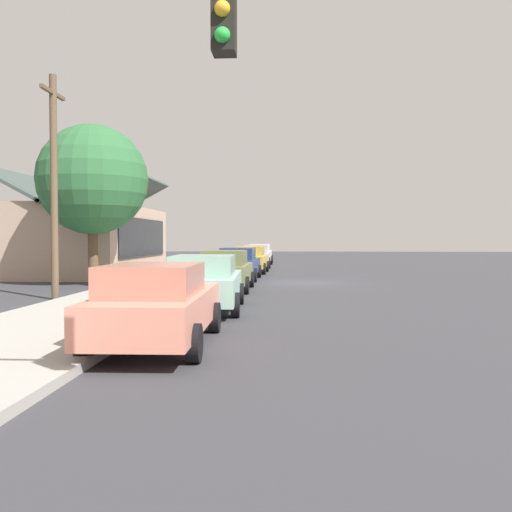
{
  "coord_description": "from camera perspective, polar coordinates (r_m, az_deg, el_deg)",
  "views": [
    {
      "loc": [
        -25.97,
        0.33,
        2.07
      ],
      "look_at": [
        1.94,
        2.0,
        1.18
      ],
      "focal_mm": 39.51,
      "sensor_mm": 36.0,
      "label": 1
    }
  ],
  "objects": [
    {
      "name": "traffic_light_main",
      "position": [
        6.34,
        -17.7,
        14.69
      ],
      "size": [
        0.37,
        2.79,
        5.2
      ],
      "color": "#383833",
      "rests_on": "ground"
    },
    {
      "name": "car_seafoam",
      "position": [
        16.05,
        -5.21,
        -2.66
      ],
      "size": [
        4.87,
        2.26,
        1.59
      ],
      "rotation": [
        0.0,
        0.0,
        0.05
      ],
      "color": "#9ED1BC",
      "rests_on": "ground"
    },
    {
      "name": "storefront_building",
      "position": [
        33.71,
        -16.8,
        1.72
      ],
      "size": [
        12.43,
        6.92,
        5.71
      ],
      "color": "tan",
      "rests_on": "ground"
    },
    {
      "name": "car_ivory",
      "position": [
        45.04,
        0.42,
        0.24
      ],
      "size": [
        4.47,
        2.06,
        1.59
      ],
      "rotation": [
        0.0,
        0.0,
        0.01
      ],
      "color": "silver",
      "rests_on": "ground"
    },
    {
      "name": "utility_pole_wooden",
      "position": [
        20.11,
        -19.78,
        7.02
      ],
      "size": [
        1.8,
        0.24,
        7.5
      ],
      "color": "brown",
      "rests_on": "ground"
    },
    {
      "name": "shade_tree",
      "position": [
        25.57,
        -16.22,
        7.4
      ],
      "size": [
        4.76,
        4.76,
        6.98
      ],
      "color": "brown",
      "rests_on": "ground"
    },
    {
      "name": "fire_hydrant_red",
      "position": [
        21.88,
        -6.77,
        -2.3
      ],
      "size": [
        0.22,
        0.22,
        0.71
      ],
      "color": "red",
      "rests_on": "sidewalk_curb"
    },
    {
      "name": "car_mustard",
      "position": [
        33.15,
        -0.53,
        -0.34
      ],
      "size": [
        4.56,
        2.01,
        1.59
      ],
      "rotation": [
        0.0,
        0.0,
        -0.02
      ],
      "color": "gold",
      "rests_on": "ground"
    },
    {
      "name": "car_olive",
      "position": [
        22.11,
        -3.05,
        -1.42
      ],
      "size": [
        4.74,
        1.99,
        1.59
      ],
      "rotation": [
        0.0,
        0.0,
        0.0
      ],
      "color": "olive",
      "rests_on": "ground"
    },
    {
      "name": "car_navy",
      "position": [
        27.78,
        -1.73,
        -0.76
      ],
      "size": [
        4.87,
        2.03,
        1.59
      ],
      "rotation": [
        0.0,
        0.0,
        -0.02
      ],
      "color": "navy",
      "rests_on": "ground"
    },
    {
      "name": "sidewalk_curb",
      "position": [
        26.57,
        -8.02,
        -2.48
      ],
      "size": [
        60.0,
        4.2,
        0.16
      ],
      "primitive_type": "cube",
      "color": "#A3A099",
      "rests_on": "ground"
    },
    {
      "name": "car_silver",
      "position": [
        39.37,
        0.01,
        0.01
      ],
      "size": [
        4.57,
        2.13,
        1.59
      ],
      "rotation": [
        0.0,
        0.0,
        0.04
      ],
      "color": "silver",
      "rests_on": "ground"
    },
    {
      "name": "car_coral",
      "position": [
        10.92,
        -9.95,
        -4.79
      ],
      "size": [
        4.91,
        2.12,
        1.59
      ],
      "rotation": [
        0.0,
        0.0,
        0.02
      ],
      "color": "#EA8C75",
      "rests_on": "ground"
    },
    {
      "name": "ground_plane",
      "position": [
        26.05,
        4.15,
        -2.73
      ],
      "size": [
        120.0,
        120.0,
        0.0
      ],
      "primitive_type": "plane",
      "color": "#38383D"
    }
  ]
}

